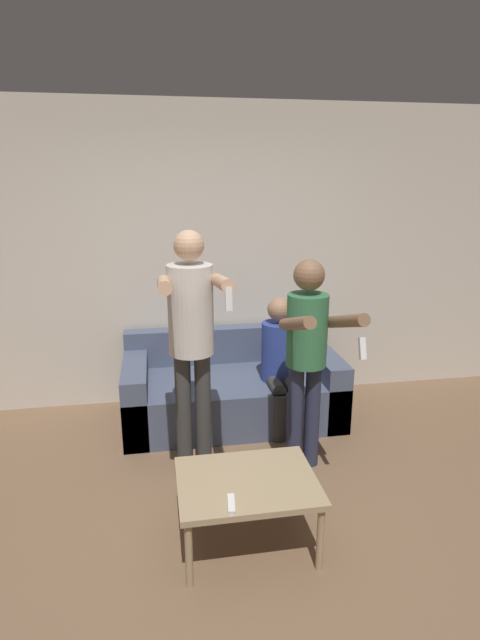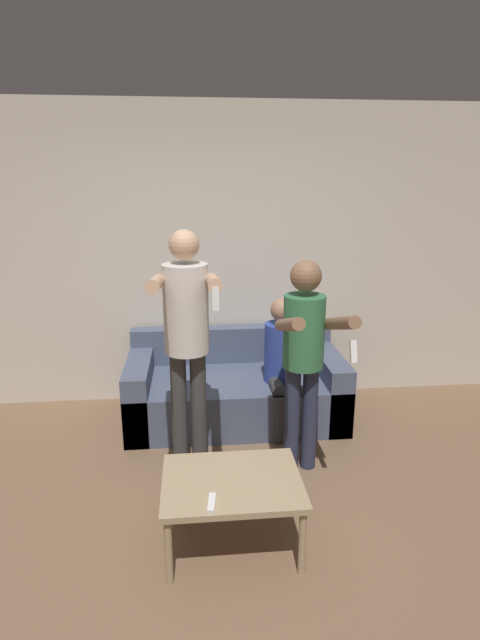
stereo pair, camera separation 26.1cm
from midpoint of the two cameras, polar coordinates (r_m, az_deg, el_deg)
ground_plane at (r=3.11m, az=-2.48°, el=-25.44°), size 14.00×14.00×0.00m
wall_back at (r=4.59m, az=-6.26°, el=7.04°), size 6.40×0.06×2.70m
couch at (r=4.44m, az=-2.69°, el=-7.99°), size 1.84×0.94×0.73m
person_standing_left at (r=3.29m, az=-7.83°, el=-1.25°), size 0.42×0.72×1.74m
person_standing_right at (r=3.44m, az=5.60°, el=-2.93°), size 0.40×0.73×1.54m
person_seated at (r=4.15m, az=2.80°, el=-4.59°), size 0.28×0.52×1.11m
coffee_table at (r=2.96m, az=-1.86°, el=-18.54°), size 0.78×0.60×0.42m
remote_on_table at (r=2.74m, az=-3.92°, el=-20.31°), size 0.05×0.15×0.02m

